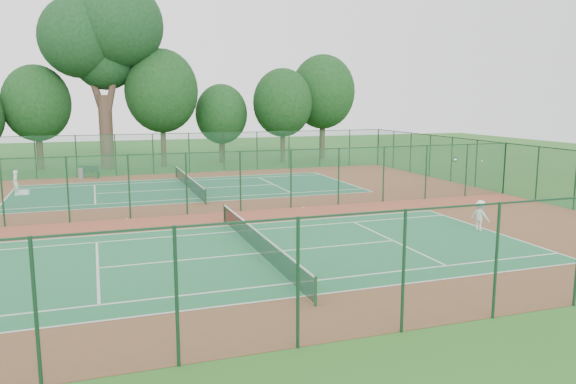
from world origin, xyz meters
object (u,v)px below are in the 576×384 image
(trash_bin, at_px, (81,173))
(kit_bag, at_px, (22,192))
(big_tree, at_px, (103,37))
(player_near, at_px, (480,216))
(player_far, at_px, (16,183))
(bench, at_px, (89,172))

(trash_bin, distance_m, kit_bag, 7.83)
(big_tree, bearing_deg, trash_bin, -110.46)
(player_near, height_order, player_far, player_far)
(player_near, bearing_deg, trash_bin, 14.77)
(player_near, relative_size, big_tree, 0.09)
(player_near, xyz_separation_m, bench, (-18.16, 25.83, -0.22))
(trash_bin, bearing_deg, player_far, -119.30)
(bench, bearing_deg, trash_bin, -163.94)
(player_near, xyz_separation_m, player_far, (-22.77, 18.79, 0.08))
(player_near, xyz_separation_m, big_tree, (-16.41, 32.28, 11.11))
(kit_bag, height_order, big_tree, big_tree)
(bench, xyz_separation_m, kit_bag, (-4.25, -6.91, -0.38))
(player_far, xyz_separation_m, kit_bag, (0.36, 0.13, -0.69))
(trash_bin, xyz_separation_m, big_tree, (2.39, 6.41, 11.43))
(bench, distance_m, big_tree, 13.15)
(player_far, bearing_deg, trash_bin, 135.47)
(kit_bag, distance_m, big_tree, 18.75)
(bench, relative_size, big_tree, 0.10)
(player_far, bearing_deg, player_near, 35.24)
(player_near, bearing_deg, bench, 13.87)
(player_far, xyz_separation_m, trash_bin, (3.97, 7.07, -0.40))
(player_near, bearing_deg, big_tree, 5.71)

